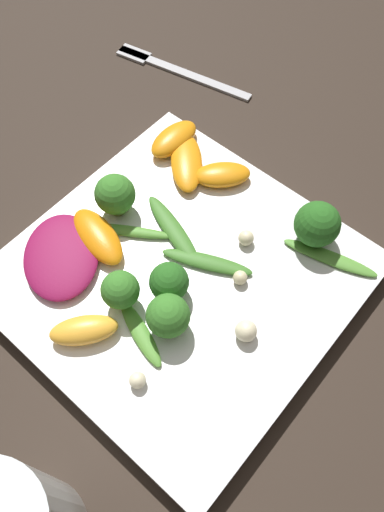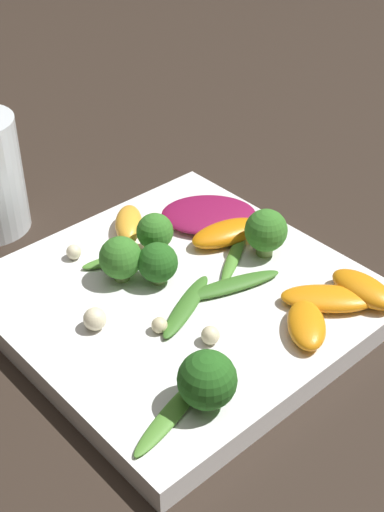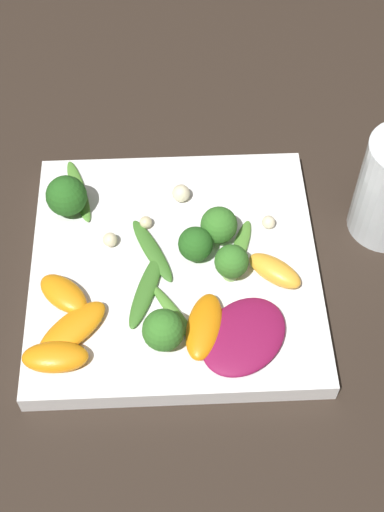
% 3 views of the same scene
% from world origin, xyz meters
% --- Properties ---
extents(ground_plane, '(2.40, 2.40, 0.00)m').
position_xyz_m(ground_plane, '(0.00, 0.00, 0.00)').
color(ground_plane, '#2D231C').
extents(plate, '(0.28, 0.28, 0.02)m').
position_xyz_m(plate, '(0.00, 0.00, 0.01)').
color(plate, white).
rests_on(plate, ground_plane).
extents(radicchio_leaf_0, '(0.11, 0.11, 0.01)m').
position_xyz_m(radicchio_leaf_0, '(-0.09, -0.06, 0.03)').
color(radicchio_leaf_0, maroon).
rests_on(radicchio_leaf_0, plate).
extents(orange_segment_0, '(0.06, 0.06, 0.02)m').
position_xyz_m(orange_segment_0, '(-0.04, 0.11, 0.03)').
color(orange_segment_0, orange).
rests_on(orange_segment_0, plate).
extents(orange_segment_1, '(0.06, 0.06, 0.02)m').
position_xyz_m(orange_segment_1, '(-0.02, -0.10, 0.03)').
color(orange_segment_1, '#FCAD33').
rests_on(orange_segment_1, plate).
extents(orange_segment_2, '(0.08, 0.08, 0.01)m').
position_xyz_m(orange_segment_2, '(-0.08, 0.10, 0.03)').
color(orange_segment_2, orange).
rests_on(orange_segment_2, plate).
extents(orange_segment_3, '(0.03, 0.06, 0.02)m').
position_xyz_m(orange_segment_3, '(-0.10, 0.11, 0.03)').
color(orange_segment_3, orange).
rests_on(orange_segment_3, plate).
extents(orange_segment_4, '(0.08, 0.05, 0.02)m').
position_xyz_m(orange_segment_4, '(-0.08, -0.03, 0.03)').
color(orange_segment_4, orange).
rests_on(orange_segment_4, plate).
extents(broccoli_floret_0, '(0.04, 0.04, 0.05)m').
position_xyz_m(broccoli_floret_0, '(0.07, 0.11, 0.05)').
color(broccoli_floret_0, '#84AD5B').
rests_on(broccoli_floret_0, plate).
extents(broccoli_floret_1, '(0.03, 0.03, 0.04)m').
position_xyz_m(broccoli_floret_1, '(-0.02, -0.05, 0.04)').
color(broccoli_floret_1, '#84AD5B').
rests_on(broccoli_floret_1, plate).
extents(broccoli_floret_2, '(0.03, 0.03, 0.04)m').
position_xyz_m(broccoli_floret_2, '(0.01, -0.02, 0.04)').
color(broccoli_floret_2, '#7A9E51').
rests_on(broccoli_floret_2, plate).
extents(broccoli_floret_3, '(0.04, 0.04, 0.04)m').
position_xyz_m(broccoli_floret_3, '(0.03, -0.05, 0.04)').
color(broccoli_floret_3, '#7A9E51').
rests_on(broccoli_floret_3, plate).
extents(broccoli_floret_4, '(0.04, 0.04, 0.04)m').
position_xyz_m(broccoli_floret_4, '(-0.09, 0.01, 0.05)').
color(broccoli_floret_4, '#7A9E51').
rests_on(broccoli_floret_4, plate).
extents(arugula_sprig_0, '(0.08, 0.06, 0.01)m').
position_xyz_m(arugula_sprig_0, '(-0.06, -0.00, 0.03)').
color(arugula_sprig_0, '#518E33').
rests_on(arugula_sprig_0, plate).
extents(arugula_sprig_1, '(0.08, 0.05, 0.01)m').
position_xyz_m(arugula_sprig_1, '(0.01, 0.02, 0.03)').
color(arugula_sprig_1, '#3D7528').
rests_on(arugula_sprig_1, plate).
extents(arugula_sprig_2, '(0.09, 0.04, 0.01)m').
position_xyz_m(arugula_sprig_2, '(0.09, 0.10, 0.03)').
color(arugula_sprig_2, '#518E33').
rests_on(arugula_sprig_2, plate).
extents(arugula_sprig_3, '(0.09, 0.05, 0.01)m').
position_xyz_m(arugula_sprig_3, '(-0.03, 0.03, 0.03)').
color(arugula_sprig_3, '#3D7528').
rests_on(arugula_sprig_3, plate).
extents(arugula_sprig_4, '(0.07, 0.04, 0.01)m').
position_xyz_m(arugula_sprig_4, '(0.01, -0.07, 0.03)').
color(arugula_sprig_4, '#518E33').
rests_on(arugula_sprig_4, plate).
extents(macadamia_nut_0, '(0.01, 0.01, 0.01)m').
position_xyz_m(macadamia_nut_0, '(0.03, 0.06, 0.03)').
color(macadamia_nut_0, beige).
rests_on(macadamia_nut_0, plate).
extents(macadamia_nut_1, '(0.01, 0.01, 0.01)m').
position_xyz_m(macadamia_nut_1, '(0.05, 0.03, 0.03)').
color(macadamia_nut_1, beige).
rests_on(macadamia_nut_1, plate).
extents(macadamia_nut_2, '(0.02, 0.02, 0.02)m').
position_xyz_m(macadamia_nut_2, '(0.08, -0.01, 0.03)').
color(macadamia_nut_2, beige).
rests_on(macadamia_nut_2, plate).
extents(macadamia_nut_3, '(0.01, 0.01, 0.01)m').
position_xyz_m(macadamia_nut_3, '(0.04, -0.10, 0.03)').
color(macadamia_nut_3, beige).
rests_on(macadamia_nut_3, plate).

